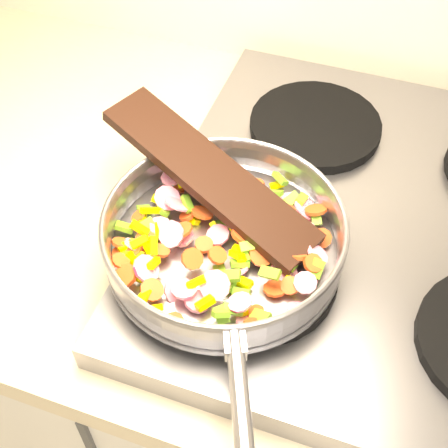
% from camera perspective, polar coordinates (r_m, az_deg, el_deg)
% --- Properties ---
extents(cooktop, '(0.60, 0.60, 0.04)m').
position_cam_1_polar(cooktop, '(0.84, 15.06, -0.76)').
color(cooktop, '#939399').
rests_on(cooktop, counter_top).
extents(grate_fl, '(0.19, 0.19, 0.02)m').
position_cam_1_polar(grate_fl, '(0.74, 3.04, -4.50)').
color(grate_fl, black).
rests_on(grate_fl, cooktop).
extents(grate_bl, '(0.19, 0.19, 0.02)m').
position_cam_1_polar(grate_bl, '(0.92, 8.34, 8.91)').
color(grate_bl, black).
rests_on(grate_bl, cooktop).
extents(saute_pan, '(0.32, 0.47, 0.06)m').
position_cam_1_polar(saute_pan, '(0.72, 0.01, -1.13)').
color(saute_pan, '#9E9EA5').
rests_on(saute_pan, grate_fl).
extents(vegetable_heap, '(0.26, 0.26, 0.05)m').
position_cam_1_polar(vegetable_heap, '(0.73, -0.28, -1.79)').
color(vegetable_heap, '#D5144C').
rests_on(vegetable_heap, saute_pan).
extents(wooden_spatula, '(0.31, 0.18, 0.07)m').
position_cam_1_polar(wooden_spatula, '(0.75, -1.29, 4.50)').
color(wooden_spatula, black).
rests_on(wooden_spatula, saute_pan).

